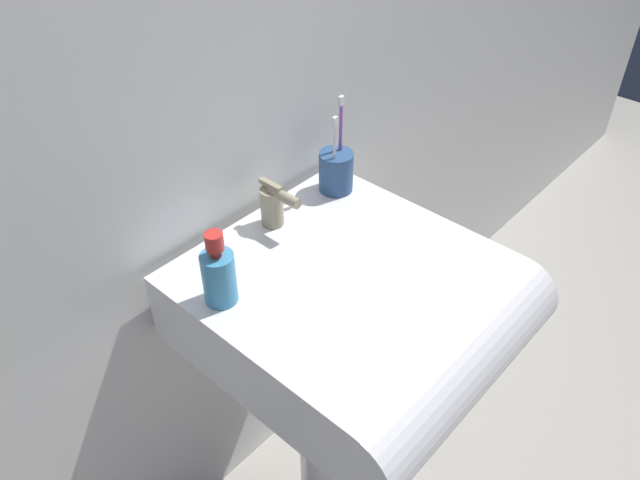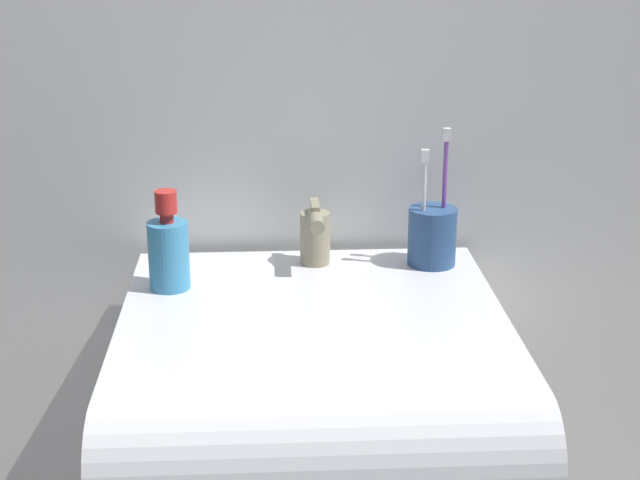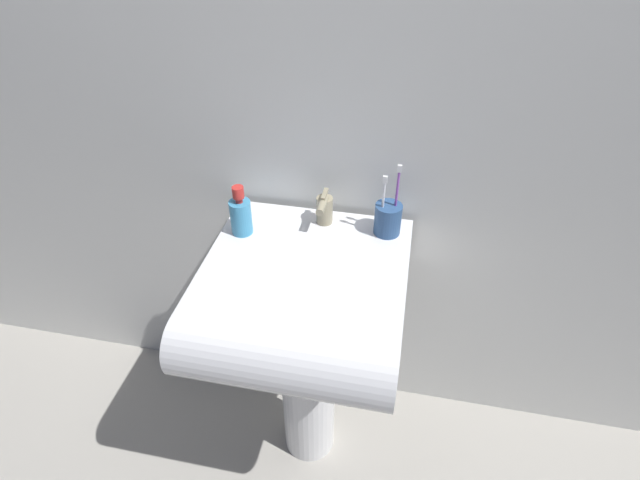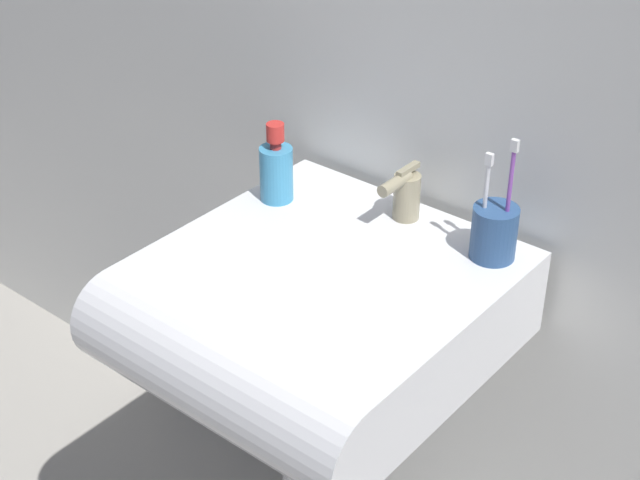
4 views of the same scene
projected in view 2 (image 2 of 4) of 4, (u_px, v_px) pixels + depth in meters
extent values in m
cube|color=silver|center=(303.00, 32.00, 1.53)|extent=(5.00, 0.05, 2.40)
cube|color=white|center=(313.00, 363.00, 1.39)|extent=(0.53, 0.51, 0.16)
cylinder|color=white|center=(324.00, 459.00, 1.15)|extent=(0.53, 0.16, 0.16)
cylinder|color=tan|center=(315.00, 238.00, 1.53)|extent=(0.05, 0.05, 0.08)
cylinder|color=tan|center=(316.00, 220.00, 1.48)|extent=(0.02, 0.07, 0.02)
cube|color=tan|center=(315.00, 205.00, 1.52)|extent=(0.01, 0.06, 0.01)
cylinder|color=#2D5184|center=(432.00, 236.00, 1.53)|extent=(0.08, 0.08, 0.09)
cylinder|color=white|center=(423.00, 210.00, 1.50)|extent=(0.01, 0.01, 0.15)
cube|color=white|center=(425.00, 156.00, 1.48)|extent=(0.01, 0.01, 0.02)
cylinder|color=purple|center=(444.00, 198.00, 1.51)|extent=(0.01, 0.01, 0.18)
cube|color=white|center=(447.00, 135.00, 1.48)|extent=(0.01, 0.01, 0.02)
cylinder|color=#3F99CC|center=(169.00, 255.00, 1.43)|extent=(0.06, 0.06, 0.10)
cylinder|color=red|center=(167.00, 217.00, 1.41)|extent=(0.02, 0.02, 0.01)
cylinder|color=red|center=(166.00, 202.00, 1.40)|extent=(0.03, 0.03, 0.03)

